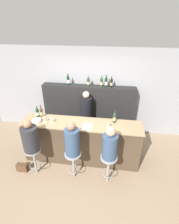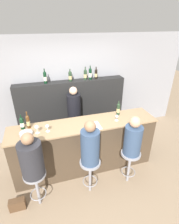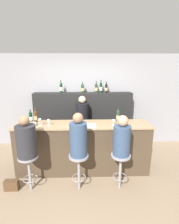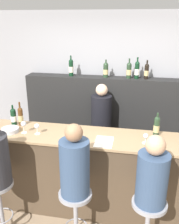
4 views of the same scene
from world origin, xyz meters
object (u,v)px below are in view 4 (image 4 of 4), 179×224
(wine_bottle_counter_1, at_px, (21,116))
(wine_glass_2, at_px, (146,137))
(wine_bottle_counter_0, at_px, (13,116))
(wine_bottle_backbar_0, at_px, (71,67))
(guest_seated_right, at_px, (152,175))
(wine_bottle_backbar_1, at_px, (106,70))
(metal_bowl, at_px, (10,130))
(wine_bottle_counter_2, at_px, (157,126))
(bartender, at_px, (101,134))
(wine_bottle_backbar_4, at_px, (147,71))
(wine_glass_0, at_px, (23,124))
(guest_seated_middle, at_px, (75,165))
(bar_stool_right, at_px, (148,214))
(bar_stool_middle, at_px, (76,205))
(wine_glass_1, at_px, (37,127))
(wine_bottle_backbar_3, at_px, (137,70))
(wine_bottle_backbar_2, at_px, (129,70))

(wine_bottle_counter_1, relative_size, wine_glass_2, 2.69)
(wine_bottle_counter_0, xyz_separation_m, wine_bottle_backbar_0, (0.54, 1.08, 0.50))
(guest_seated_right, bearing_deg, wine_bottle_backbar_1, 110.97)
(wine_bottle_counter_0, relative_size, wine_bottle_backbar_0, 0.84)
(wine_bottle_counter_1, bearing_deg, wine_bottle_backbar_1, 46.80)
(wine_bottle_backbar_1, relative_size, metal_bowl, 1.29)
(wine_glass_2, bearing_deg, wine_bottle_counter_1, 172.36)
(wine_bottle_counter_2, xyz_separation_m, wine_bottle_backbar_1, (-0.78, 1.08, 0.47))
(wine_glass_2, bearing_deg, bartender, 124.61)
(guest_seated_right, bearing_deg, wine_bottle_backbar_4, 92.02)
(wine_bottle_counter_0, distance_m, wine_glass_0, 0.33)
(wine_bottle_counter_2, height_order, guest_seated_middle, guest_seated_middle)
(wine_bottle_backbar_1, distance_m, wine_glass_2, 1.54)
(bar_stool_right, bearing_deg, bar_stool_middle, 180.00)
(wine_glass_2, bearing_deg, wine_glass_1, -180.00)
(wine_bottle_counter_1, distance_m, wine_glass_0, 0.26)
(wine_bottle_backbar_3, height_order, guest_seated_middle, wine_bottle_backbar_3)
(wine_bottle_counter_2, bearing_deg, wine_bottle_counter_1, 180.00)
(wine_glass_2, bearing_deg, wine_bottle_backbar_1, 116.42)
(wine_bottle_counter_0, height_order, bar_stool_right, wine_bottle_counter_0)
(bartender, bearing_deg, wine_glass_1, -125.51)
(metal_bowl, bearing_deg, wine_glass_1, 1.51)
(wine_glass_1, bearing_deg, wine_bottle_counter_2, 8.61)
(wine_bottle_backbar_4, bearing_deg, wine_bottle_backbar_3, -180.00)
(wine_bottle_backbar_0, distance_m, wine_bottle_backbar_2, 0.95)
(wine_bottle_counter_0, height_order, wine_bottle_backbar_0, wine_bottle_backbar_0)
(wine_bottle_counter_1, distance_m, guest_seated_middle, 1.23)
(wine_bottle_backbar_2, relative_size, bar_stool_middle, 0.44)
(wine_glass_2, height_order, bartender, bartender)
(wine_glass_1, distance_m, bartender, 1.27)
(wine_bottle_counter_2, relative_size, bar_stool_middle, 0.43)
(metal_bowl, xyz_separation_m, guest_seated_middle, (0.99, -0.54, -0.06))
(metal_bowl, relative_size, guest_seated_right, 0.30)
(wine_bottle_backbar_0, bearing_deg, guest_seated_right, -55.17)
(wine_glass_2, bearing_deg, bar_stool_right, -83.41)
(bar_stool_middle, height_order, bar_stool_right, same)
(wine_bottle_backbar_0, xyz_separation_m, bartender, (0.57, -0.35, -1.00))
(wine_bottle_backbar_0, bearing_deg, bartender, -31.51)
(wine_glass_0, height_order, metal_bowl, wine_glass_0)
(wine_glass_1, relative_size, metal_bowl, 0.63)
(wine_bottle_backbar_2, xyz_separation_m, wine_bottle_backbar_3, (0.13, 0.00, 0.01))
(wine_bottle_backbar_2, bearing_deg, guest_seated_right, -79.63)
(bar_stool_middle, bearing_deg, wine_bottle_counter_1, 140.61)
(guest_seated_middle, bearing_deg, metal_bowl, 151.24)
(wine_bottle_counter_0, height_order, wine_bottle_backbar_4, wine_bottle_backbar_4)
(bar_stool_middle, bearing_deg, wine_glass_1, 138.41)
(wine_glass_0, bearing_deg, metal_bowl, -177.07)
(metal_bowl, bearing_deg, wine_bottle_backbar_2, 42.53)
(wine_bottle_backbar_2, height_order, wine_glass_1, wine_bottle_backbar_2)
(wine_bottle_backbar_2, bearing_deg, wine_bottle_backbar_0, 180.00)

